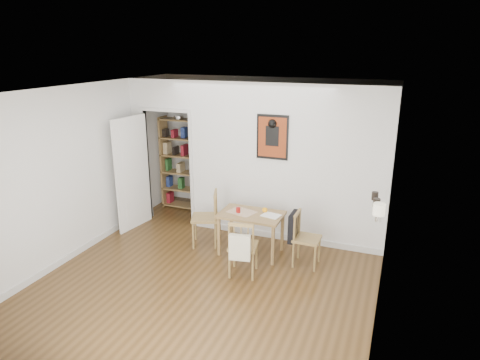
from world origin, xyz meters
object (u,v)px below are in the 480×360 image
at_px(dining_table, 251,218).
at_px(ceramic_jar_b, 375,196).
at_px(mantel_lamp, 379,210).
at_px(ceramic_jar_a, 377,203).
at_px(chair_left, 205,218).
at_px(red_glass, 238,210).
at_px(notebook, 271,215).
at_px(orange_fruit, 265,210).
at_px(chair_front, 243,246).
at_px(fireplace, 375,249).
at_px(bookshelf, 181,164).
at_px(chair_right, 306,238).

height_order(dining_table, ceramic_jar_b, ceramic_jar_b).
bearing_deg(mantel_lamp, ceramic_jar_a, 96.29).
relative_size(chair_left, ceramic_jar_a, 8.32).
relative_size(red_glass, notebook, 0.32).
xyz_separation_m(chair_left, orange_fruit, (0.99, 0.10, 0.25)).
bearing_deg(dining_table, chair_front, -79.96).
bearing_deg(ceramic_jar_b, fireplace, -75.95).
bearing_deg(bookshelf, fireplace, -25.76).
xyz_separation_m(bookshelf, mantel_lamp, (3.89, -2.28, 0.40)).
distance_m(chair_left, fireplace, 2.73).
distance_m(chair_left, ceramic_jar_b, 2.71).
height_order(chair_front, fireplace, fireplace).
distance_m(chair_left, chair_right, 1.69).
distance_m(fireplace, ceramic_jar_b, 0.70).
xyz_separation_m(orange_fruit, ceramic_jar_a, (1.65, -0.48, 0.51)).
bearing_deg(chair_front, ceramic_jar_a, 10.21).
bearing_deg(bookshelf, chair_right, -27.42).
bearing_deg(red_glass, notebook, 6.36).
height_order(dining_table, mantel_lamp, mantel_lamp).
height_order(chair_right, notebook, chair_right).
height_order(fireplace, orange_fruit, fireplace).
bearing_deg(bookshelf, ceramic_jar_b, -21.85).
relative_size(fireplace, orange_fruit, 15.17).
relative_size(orange_fruit, notebook, 0.30).
height_order(chair_front, notebook, chair_front).
relative_size(chair_right, ceramic_jar_a, 7.50).
xyz_separation_m(dining_table, ceramic_jar_b, (1.79, -0.10, 0.63)).
bearing_deg(ceramic_jar_a, notebook, 165.92).
bearing_deg(orange_fruit, ceramic_jar_a, -16.11).
height_order(fireplace, ceramic_jar_b, ceramic_jar_b).
height_order(ceramic_jar_a, ceramic_jar_b, same).
height_order(red_glass, orange_fruit, red_glass).
height_order(orange_fruit, mantel_lamp, mantel_lamp).
relative_size(notebook, ceramic_jar_a, 2.46).
height_order(fireplace, red_glass, fireplace).
bearing_deg(chair_right, dining_table, 175.27).
xyz_separation_m(chair_left, bookshelf, (-1.20, 1.41, 0.44)).
xyz_separation_m(ceramic_jar_a, ceramic_jar_b, (-0.04, 0.26, -0.00)).
xyz_separation_m(dining_table, orange_fruit, (0.18, 0.12, 0.12)).
bearing_deg(red_glass, fireplace, -11.20).
relative_size(fireplace, red_glass, 14.41).
bearing_deg(dining_table, red_glass, -169.52).
distance_m(chair_right, ceramic_jar_a, 1.27).
distance_m(dining_table, fireplace, 1.93).
bearing_deg(ceramic_jar_b, bookshelf, 158.15).
height_order(chair_front, orange_fruit, chair_front).
bearing_deg(ceramic_jar_a, ceramic_jar_b, 98.69).
relative_size(chair_right, fireplace, 0.66).
relative_size(mantel_lamp, ceramic_jar_b, 2.02).
height_order(dining_table, chair_front, chair_front).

